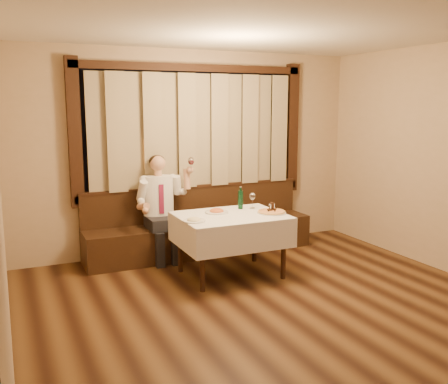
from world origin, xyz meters
name	(u,v)px	position (x,y,z in m)	size (l,w,h in m)	color
room	(261,159)	(0.00, 0.97, 1.50)	(5.01, 6.01, 2.81)	black
banquette	(200,231)	(0.00, 2.72, 0.31)	(3.20, 0.61, 0.94)	black
dining_table	(231,223)	(0.00, 1.70, 0.65)	(1.27, 0.97, 0.76)	black
pizza	(272,212)	(0.48, 1.57, 0.77)	(0.35, 0.35, 0.04)	white
pasta_red	(217,210)	(-0.12, 1.87, 0.80)	(0.29, 0.29, 0.10)	white
pasta_cream	(194,218)	(-0.53, 1.55, 0.79)	(0.26, 0.26, 0.09)	white
green_bottle	(241,199)	(0.26, 1.96, 0.88)	(0.06, 0.06, 0.29)	#104E29
table_wine_glass	(252,197)	(0.40, 1.91, 0.90)	(0.08, 0.08, 0.20)	white
cruet_caddy	(272,208)	(0.53, 1.64, 0.80)	(0.12, 0.08, 0.12)	black
seated_man	(161,200)	(-0.58, 2.63, 0.82)	(0.77, 0.57, 1.40)	black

